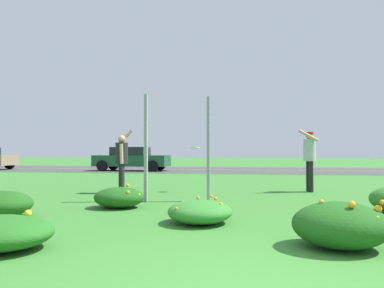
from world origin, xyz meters
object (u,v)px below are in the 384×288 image
at_px(person_thrower_dark_shirt, 122,158).
at_px(frisbee_white, 195,148).
at_px(sign_post_near_path, 146,148).
at_px(person_catcher_red_cap_gray_shirt, 309,155).
at_px(sign_post_by_roadside, 208,149).
at_px(car_dark_green_center_left, 132,159).

distance_m(person_thrower_dark_shirt, frisbee_white, 2.09).
height_order(sign_post_near_path, frisbee_white, sign_post_near_path).
relative_size(sign_post_near_path, person_catcher_red_cap_gray_shirt, 1.39).
distance_m(sign_post_near_path, person_thrower_dark_shirt, 1.98).
relative_size(sign_post_by_roadside, car_dark_green_center_left, 0.53).
distance_m(person_catcher_red_cap_gray_shirt, frisbee_white, 3.24).
bearing_deg(person_catcher_red_cap_gray_shirt, person_thrower_dark_shirt, -167.46).
height_order(sign_post_near_path, sign_post_by_roadside, sign_post_near_path).
bearing_deg(sign_post_near_path, person_catcher_red_cap_gray_shirt, 34.37).
xyz_separation_m(sign_post_near_path, person_catcher_red_cap_gray_shirt, (3.99, 2.73, -0.18)).
bearing_deg(person_catcher_red_cap_gray_shirt, sign_post_by_roadside, -136.37).
bearing_deg(person_thrower_dark_shirt, sign_post_near_path, -53.95).
height_order(sign_post_by_roadside, car_dark_green_center_left, sign_post_by_roadside).
distance_m(sign_post_near_path, person_catcher_red_cap_gray_shirt, 4.84).
distance_m(sign_post_near_path, sign_post_by_roadside, 1.43).
bearing_deg(sign_post_near_path, car_dark_green_center_left, 109.82).
bearing_deg(sign_post_by_roadside, person_catcher_red_cap_gray_shirt, 43.63).
relative_size(person_catcher_red_cap_gray_shirt, car_dark_green_center_left, 0.39).
xyz_separation_m(sign_post_by_roadside, frisbee_white, (-0.62, 2.01, 0.04)).
distance_m(sign_post_near_path, car_dark_green_center_left, 14.61).
relative_size(sign_post_near_path, person_thrower_dark_shirt, 1.38).
relative_size(sign_post_by_roadside, person_catcher_red_cap_gray_shirt, 1.36).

